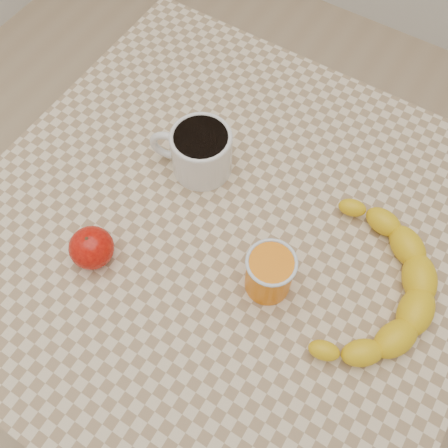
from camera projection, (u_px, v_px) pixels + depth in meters
The scene contains 6 objects.
ground at pixel (224, 348), 1.45m from camera, with size 3.00×3.00×0.00m, color tan.
table at pixel (224, 253), 0.86m from camera, with size 0.80×0.80×0.75m.
coffee_mug at pixel (200, 150), 0.80m from camera, with size 0.15×0.12×0.08m.
orange_juice_glass at pixel (269, 273), 0.70m from camera, with size 0.07×0.07×0.08m.
apple at pixel (92, 248), 0.74m from camera, with size 0.08×0.08×0.06m.
banana at pixel (372, 286), 0.71m from camera, with size 0.25×0.33×0.05m, color yellow, non-canonical shape.
Camera 1 is at (0.19, -0.30, 1.45)m, focal length 40.00 mm.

